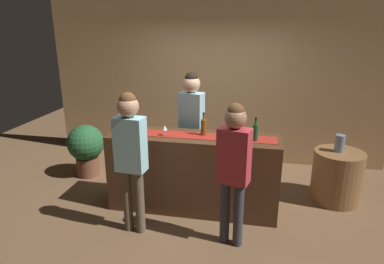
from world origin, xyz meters
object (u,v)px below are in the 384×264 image
potted_plant_tall (86,147)px  wine_glass_mid_counter (165,128)px  customer_browsing (131,149)px  vase_on_side_table (340,143)px  wine_bottle_green (255,132)px  customer_sipping (234,161)px  round_side_table (337,176)px  wine_bottle_amber (204,127)px  wine_glass_near_customer (236,129)px  bartender (191,118)px

potted_plant_tall → wine_glass_mid_counter: bearing=-25.9°
customer_browsing → vase_on_side_table: 2.85m
wine_bottle_green → customer_sipping: bearing=-107.6°
customer_browsing → round_side_table: customer_browsing is taller
wine_bottle_amber → customer_browsing: customer_browsing is taller
vase_on_side_table → wine_glass_near_customer: bearing=-158.9°
bartender → customer_sipping: bartender is taller
customer_sipping → customer_browsing: customer_browsing is taller
wine_glass_mid_counter → customer_browsing: size_ratio=0.08×
wine_glass_near_customer → potted_plant_tall: (-2.48, 0.61, -0.65)m
potted_plant_tall → bartender: bearing=-3.4°
bartender → round_side_table: size_ratio=2.41×
wine_glass_mid_counter → wine_glass_near_customer: bearing=9.6°
wine_glass_mid_counter → potted_plant_tall: (-1.57, 0.76, -0.65)m
bartender → round_side_table: bartender is taller
customer_sipping → wine_bottle_amber: bearing=135.6°
bartender → customer_sipping: 1.47m
bartender → customer_sipping: size_ratio=1.07×
customer_browsing → vase_on_side_table: customer_browsing is taller
wine_glass_near_customer → customer_browsing: size_ratio=0.08×
round_side_table → wine_glass_mid_counter: bearing=-163.8°
wine_glass_near_customer → vase_on_side_table: size_ratio=0.60×
wine_bottle_green → round_side_table: 1.55m
customer_sipping → round_side_table: (1.38, 1.29, -0.65)m
wine_bottle_green → round_side_table: bearing=28.7°
wine_glass_near_customer → vase_on_side_table: bearing=21.1°
customer_sipping → customer_browsing: bearing=-166.6°
bartender → wine_glass_mid_counter: bearing=83.9°
bartender → vase_on_side_table: size_ratio=7.44×
wine_bottle_green → wine_bottle_amber: (-0.66, 0.10, 0.00)m
wine_glass_mid_counter → bartender: bartender is taller
wine_bottle_amber → customer_sipping: size_ratio=0.18×
wine_glass_near_customer → wine_glass_mid_counter: 0.92m
wine_bottle_amber → wine_glass_mid_counter: (-0.49, -0.12, -0.01)m
customer_sipping → customer_browsing: 1.18m
wine_bottle_amber → vase_on_side_table: (1.81, 0.57, -0.30)m
customer_browsing → vase_on_side_table: (2.54, 1.29, -0.21)m
wine_glass_mid_counter → potted_plant_tall: size_ratio=0.17×
wine_bottle_amber → vase_on_side_table: 1.92m
bartender → customer_sipping: (0.72, -1.28, -0.10)m
customer_sipping → vase_on_side_table: customer_sipping is taller
wine_glass_near_customer → round_side_table: wine_glass_near_customer is taller
wine_bottle_amber → round_side_table: 2.07m
wine_bottle_green → potted_plant_tall: 2.89m
wine_bottle_green → wine_glass_near_customer: bearing=152.4°
customer_sipping → wine_glass_near_customer: bearing=106.6°
customer_browsing → potted_plant_tall: customer_browsing is taller
customer_browsing → bartender: bearing=75.2°
wine_bottle_green → wine_bottle_amber: size_ratio=1.00×
wine_bottle_amber → potted_plant_tall: 2.25m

